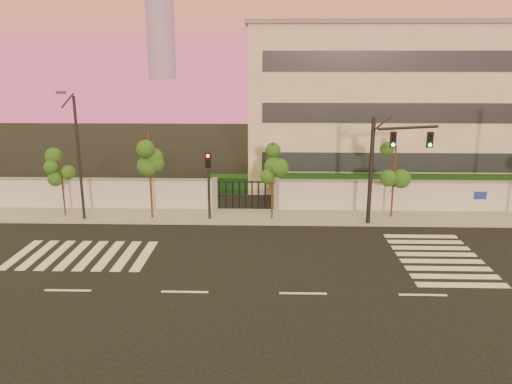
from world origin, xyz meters
TOP-DOWN VIEW (x-y plane):
  - ground at (0.00, 0.00)m, footprint 120.00×120.00m
  - sidewalk at (0.00, 10.50)m, footprint 60.00×3.00m
  - perimeter_wall at (0.10, 12.00)m, footprint 60.00×0.36m
  - hedge_row at (1.17, 14.74)m, footprint 41.00×4.25m
  - institutional_building at (9.00, 21.99)m, footprint 24.40×12.40m
  - road_markings at (-1.58, 3.76)m, footprint 57.00×7.62m
  - street_tree_b at (-14.19, 10.24)m, footprint 1.36×1.08m
  - street_tree_c at (-8.63, 9.94)m, footprint 1.61×1.28m
  - street_tree_d at (-1.27, 10.04)m, footprint 1.47×1.17m
  - street_tree_e at (6.13, 10.57)m, footprint 1.45×1.15m
  - traffic_signal_main at (5.25, 9.21)m, footprint 3.99×1.51m
  - traffic_signal_secondary at (-5.10, 9.76)m, footprint 0.34×0.34m
  - streetlight_west at (-12.76, 9.38)m, footprint 0.47×1.90m

SIDE VIEW (x-z plane):
  - ground at x=0.00m, z-range 0.00..0.00m
  - road_markings at x=-1.58m, z-range 0.00..0.02m
  - sidewalk at x=0.00m, z-range 0.00..0.15m
  - hedge_row at x=1.17m, z-range -0.08..1.72m
  - perimeter_wall at x=0.10m, z-range -0.03..2.17m
  - traffic_signal_secondary at x=-5.10m, z-range 0.59..4.97m
  - street_tree_b at x=-14.19m, z-range 0.97..5.05m
  - street_tree_e at x=6.13m, z-range 1.09..5.74m
  - street_tree_d at x=-1.27m, z-range 1.14..5.99m
  - street_tree_c at x=-8.63m, z-range 1.28..6.73m
  - traffic_signal_main at x=5.25m, z-range 0.85..7.31m
  - streetlight_west at x=-12.76m, z-range 0.32..8.24m
  - institutional_building at x=9.00m, z-range 0.03..12.28m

